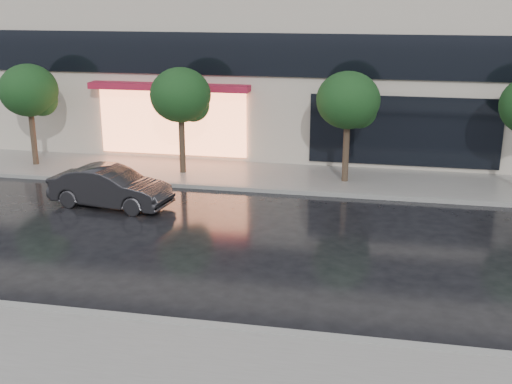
# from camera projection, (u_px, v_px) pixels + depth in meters

# --- Properties ---
(ground) EXTENTS (120.00, 120.00, 0.00)m
(ground) POSITION_uv_depth(u_px,v_px,m) (176.00, 303.00, 14.03)
(ground) COLOR black
(ground) RESTS_ON ground
(sidewalk_far) EXTENTS (60.00, 3.50, 0.12)m
(sidewalk_far) POSITION_uv_depth(u_px,v_px,m) (263.00, 176.00, 23.61)
(sidewalk_far) COLOR slate
(sidewalk_far) RESTS_ON ground
(curb_near) EXTENTS (60.00, 0.25, 0.14)m
(curb_near) POSITION_uv_depth(u_px,v_px,m) (160.00, 322.00, 13.07)
(curb_near) COLOR gray
(curb_near) RESTS_ON ground
(curb_far) EXTENTS (60.00, 0.25, 0.14)m
(curb_far) POSITION_uv_depth(u_px,v_px,m) (254.00, 189.00, 21.97)
(curb_far) COLOR gray
(curb_far) RESTS_ON ground
(tree_far_west) EXTENTS (2.20, 2.20, 3.99)m
(tree_far_west) POSITION_uv_depth(u_px,v_px,m) (31.00, 92.00, 24.25)
(tree_far_west) COLOR #33261C
(tree_far_west) RESTS_ON ground
(tree_mid_west) EXTENTS (2.20, 2.20, 3.99)m
(tree_mid_west) POSITION_uv_depth(u_px,v_px,m) (182.00, 97.00, 23.12)
(tree_mid_west) COLOR #33261C
(tree_mid_west) RESTS_ON ground
(tree_mid_east) EXTENTS (2.20, 2.20, 3.99)m
(tree_mid_east) POSITION_uv_depth(u_px,v_px,m) (350.00, 102.00, 21.98)
(tree_mid_east) COLOR #33261C
(tree_mid_east) RESTS_ON ground
(parked_car) EXTENTS (4.03, 1.87, 1.28)m
(parked_car) POSITION_uv_depth(u_px,v_px,m) (110.00, 187.00, 20.24)
(parked_car) COLOR #232326
(parked_car) RESTS_ON ground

